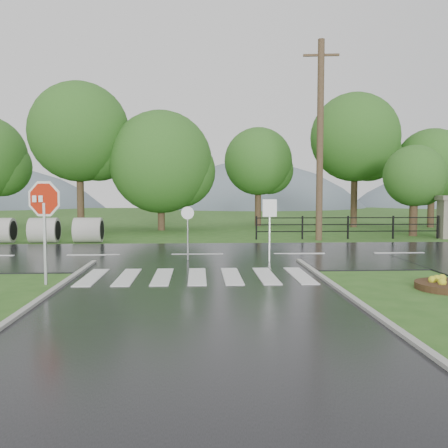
{
  "coord_description": "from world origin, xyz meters",
  "views": [
    {
      "loc": [
        0.04,
        -9.27,
        2.57
      ],
      "look_at": [
        0.83,
        6.0,
        1.5
      ],
      "focal_mm": 40.0,
      "sensor_mm": 36.0,
      "label": 1
    }
  ],
  "objects": [
    {
      "name": "entrance_tree_left",
      "position": [
        11.84,
        17.5,
        3.29
      ],
      "size": [
        3.35,
        3.35,
        4.98
      ],
      "color": "#3D2B1C",
      "rests_on": "ground"
    },
    {
      "name": "reg_sign_round",
      "position": [
        -0.34,
        8.44,
        1.26
      ],
      "size": [
        0.45,
        0.08,
        1.96
      ],
      "color": "#939399",
      "rests_on": "ground"
    },
    {
      "name": "main_road",
      "position": [
        0.0,
        10.0,
        0.0
      ],
      "size": [
        90.0,
        8.0,
        0.04
      ],
      "primitive_type": "cube",
      "color": "black",
      "rests_on": "ground"
    },
    {
      "name": "treeline",
      "position": [
        1.0,
        24.0,
        0.0
      ],
      "size": [
        83.2,
        5.2,
        10.0
      ],
      "color": "#265A1B",
      "rests_on": "ground"
    },
    {
      "name": "pillar_west",
      "position": [
        13.0,
        16.0,
        1.18
      ],
      "size": [
        1.0,
        1.0,
        2.24
      ],
      "color": "gray",
      "rests_on": "ground"
    },
    {
      "name": "ground",
      "position": [
        0.0,
        0.0,
        0.0
      ],
      "size": [
        120.0,
        120.0,
        0.0
      ],
      "primitive_type": "plane",
      "color": "#2E5C1E",
      "rests_on": "ground"
    },
    {
      "name": "utility_pole_east",
      "position": [
        6.11,
        15.5,
        5.05
      ],
      "size": [
        1.77,
        0.33,
        9.93
      ],
      "color": "#473523",
      "rests_on": "ground"
    },
    {
      "name": "crosswalk",
      "position": [
        0.0,
        5.0,
        0.06
      ],
      "size": [
        6.5,
        2.8,
        0.02
      ],
      "color": "silver",
      "rests_on": "ground"
    },
    {
      "name": "reg_sign_small",
      "position": [
        2.51,
        7.88,
        1.56
      ],
      "size": [
        0.49,
        0.05,
        2.22
      ],
      "color": "#939399",
      "rests_on": "ground"
    },
    {
      "name": "stop_sign",
      "position": [
        -4.08,
        4.26,
        2.05
      ],
      "size": [
        1.27,
        0.39,
        2.98
      ],
      "color": "#939399",
      "rests_on": "ground"
    },
    {
      "name": "hills",
      "position": [
        3.49,
        65.0,
        -15.54
      ],
      "size": [
        102.0,
        48.0,
        48.0
      ],
      "color": "slate",
      "rests_on": "ground"
    },
    {
      "name": "fence_west",
      "position": [
        7.75,
        16.0,
        0.72
      ],
      "size": [
        9.58,
        0.08,
        1.2
      ],
      "color": "black",
      "rests_on": "ground"
    }
  ]
}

